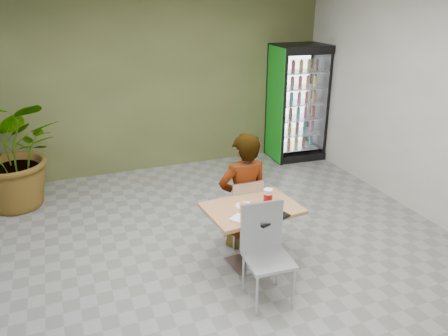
{
  "coord_description": "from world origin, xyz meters",
  "views": [
    {
      "loc": [
        -1.6,
        -3.79,
        2.94
      ],
      "look_at": [
        0.14,
        0.7,
        1.0
      ],
      "focal_mm": 35.0,
      "sensor_mm": 36.0,
      "label": 1
    }
  ],
  "objects_px": {
    "chair_far": "(245,207)",
    "potted_plant": "(15,153)",
    "dining_table": "(252,224)",
    "chair_near": "(265,245)",
    "soda_cup": "(268,197)",
    "seated_woman": "(243,202)",
    "beverage_fridge": "(297,103)",
    "cafeteria_tray": "(267,216)"
  },
  "relations": [
    {
      "from": "chair_far",
      "to": "potted_plant",
      "type": "height_order",
      "value": "potted_plant"
    },
    {
      "from": "chair_far",
      "to": "dining_table",
      "type": "bearing_deg",
      "value": 76.82
    },
    {
      "from": "chair_near",
      "to": "soda_cup",
      "type": "distance_m",
      "value": 0.65
    },
    {
      "from": "chair_near",
      "to": "seated_woman",
      "type": "relative_size",
      "value": 0.58
    },
    {
      "from": "seated_woman",
      "to": "potted_plant",
      "type": "height_order",
      "value": "potted_plant"
    },
    {
      "from": "beverage_fridge",
      "to": "soda_cup",
      "type": "bearing_deg",
      "value": -121.49
    },
    {
      "from": "chair_far",
      "to": "seated_woman",
      "type": "height_order",
      "value": "seated_woman"
    },
    {
      "from": "chair_near",
      "to": "soda_cup",
      "type": "height_order",
      "value": "chair_near"
    },
    {
      "from": "dining_table",
      "to": "beverage_fridge",
      "type": "height_order",
      "value": "beverage_fridge"
    },
    {
      "from": "chair_near",
      "to": "seated_woman",
      "type": "distance_m",
      "value": 1.02
    },
    {
      "from": "beverage_fridge",
      "to": "seated_woman",
      "type": "bearing_deg",
      "value": -127.33
    },
    {
      "from": "dining_table",
      "to": "potted_plant",
      "type": "distance_m",
      "value": 3.64
    },
    {
      "from": "dining_table",
      "to": "chair_far",
      "type": "xyz_separation_m",
      "value": [
        0.1,
        0.43,
        -0.02
      ]
    },
    {
      "from": "dining_table",
      "to": "cafeteria_tray",
      "type": "distance_m",
      "value": 0.36
    },
    {
      "from": "seated_woman",
      "to": "chair_far",
      "type": "bearing_deg",
      "value": 89.56
    },
    {
      "from": "dining_table",
      "to": "chair_near",
      "type": "height_order",
      "value": "chair_near"
    },
    {
      "from": "seated_woman",
      "to": "cafeteria_tray",
      "type": "height_order",
      "value": "seated_woman"
    },
    {
      "from": "soda_cup",
      "to": "potted_plant",
      "type": "bearing_deg",
      "value": 135.99
    },
    {
      "from": "cafeteria_tray",
      "to": "potted_plant",
      "type": "height_order",
      "value": "potted_plant"
    },
    {
      "from": "beverage_fridge",
      "to": "chair_far",
      "type": "bearing_deg",
      "value": -126.86
    },
    {
      "from": "chair_near",
      "to": "potted_plant",
      "type": "xyz_separation_m",
      "value": [
        -2.42,
        3.14,
        0.23
      ]
    },
    {
      "from": "chair_near",
      "to": "beverage_fridge",
      "type": "relative_size",
      "value": 0.48
    },
    {
      "from": "dining_table",
      "to": "soda_cup",
      "type": "bearing_deg",
      "value": -0.65
    },
    {
      "from": "dining_table",
      "to": "beverage_fridge",
      "type": "bearing_deg",
      "value": 52.85
    },
    {
      "from": "beverage_fridge",
      "to": "potted_plant",
      "type": "relative_size",
      "value": 1.27
    },
    {
      "from": "cafeteria_tray",
      "to": "chair_near",
      "type": "bearing_deg",
      "value": -119.88
    },
    {
      "from": "chair_far",
      "to": "potted_plant",
      "type": "relative_size",
      "value": 0.54
    },
    {
      "from": "beverage_fridge",
      "to": "dining_table",
      "type": "bearing_deg",
      "value": -123.88
    },
    {
      "from": "potted_plant",
      "to": "dining_table",
      "type": "bearing_deg",
      "value": -46.08
    },
    {
      "from": "dining_table",
      "to": "beverage_fridge",
      "type": "distance_m",
      "value": 3.82
    },
    {
      "from": "seated_woman",
      "to": "beverage_fridge",
      "type": "bearing_deg",
      "value": -130.21
    },
    {
      "from": "cafeteria_tray",
      "to": "beverage_fridge",
      "type": "relative_size",
      "value": 0.19
    },
    {
      "from": "chair_near",
      "to": "cafeteria_tray",
      "type": "xyz_separation_m",
      "value": [
        0.15,
        0.25,
        0.17
      ]
    },
    {
      "from": "chair_near",
      "to": "beverage_fridge",
      "type": "bearing_deg",
      "value": 59.92
    },
    {
      "from": "chair_near",
      "to": "cafeteria_tray",
      "type": "height_order",
      "value": "chair_near"
    },
    {
      "from": "dining_table",
      "to": "seated_woman",
      "type": "xyz_separation_m",
      "value": [
        0.1,
        0.47,
        0.04
      ]
    },
    {
      "from": "chair_far",
      "to": "beverage_fridge",
      "type": "relative_size",
      "value": 0.42
    },
    {
      "from": "cafeteria_tray",
      "to": "chair_far",
      "type": "bearing_deg",
      "value": 85.7
    },
    {
      "from": "dining_table",
      "to": "chair_far",
      "type": "bearing_deg",
      "value": 76.44
    },
    {
      "from": "soda_cup",
      "to": "cafeteria_tray",
      "type": "relative_size",
      "value": 0.45
    },
    {
      "from": "chair_far",
      "to": "beverage_fridge",
      "type": "xyz_separation_m",
      "value": [
        2.19,
        2.59,
        0.53
      ]
    },
    {
      "from": "chair_far",
      "to": "seated_woman",
      "type": "bearing_deg",
      "value": -90.44
    }
  ]
}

